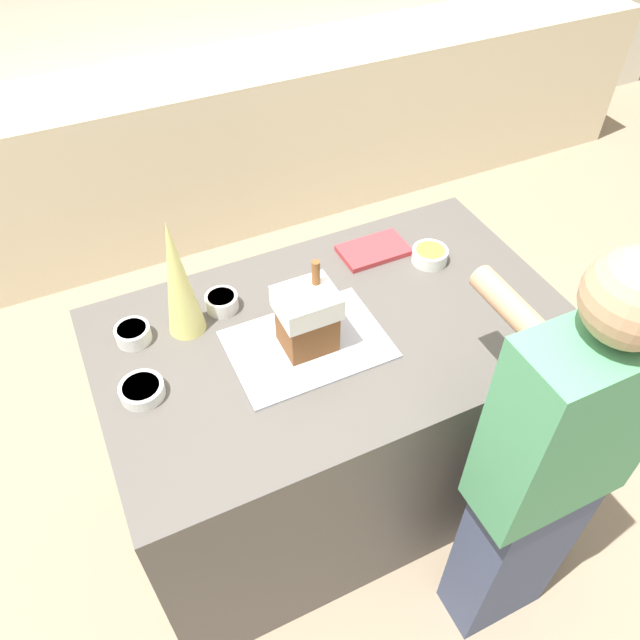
% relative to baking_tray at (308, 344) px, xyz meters
% --- Properties ---
extents(ground_plane, '(12.00, 12.00, 0.00)m').
position_rel_baking_tray_xyz_m(ground_plane, '(0.11, 0.03, -0.93)').
color(ground_plane, gray).
extents(back_cabinet_block, '(6.00, 0.60, 0.92)m').
position_rel_baking_tray_xyz_m(back_cabinet_block, '(0.11, 2.01, -0.47)').
color(back_cabinet_block, beige).
rests_on(back_cabinet_block, ground_plane).
extents(kitchen_island, '(1.48, 0.88, 0.93)m').
position_rel_baking_tray_xyz_m(kitchen_island, '(0.11, 0.03, -0.47)').
color(kitchen_island, '#514C47').
rests_on(kitchen_island, ground_plane).
extents(baking_tray, '(0.47, 0.33, 0.01)m').
position_rel_baking_tray_xyz_m(baking_tray, '(0.00, 0.00, 0.00)').
color(baking_tray, '#B2B2BC').
rests_on(baking_tray, kitchen_island).
extents(gingerbread_house, '(0.17, 0.15, 0.29)m').
position_rel_baking_tray_xyz_m(gingerbread_house, '(0.00, 0.00, 0.11)').
color(gingerbread_house, brown).
rests_on(gingerbread_house, baking_tray).
extents(decorative_tree, '(0.12, 0.12, 0.41)m').
position_rel_baking_tray_xyz_m(decorative_tree, '(-0.31, 0.23, 0.20)').
color(decorative_tree, '#DBD675').
rests_on(decorative_tree, kitchen_island).
extents(candy_bowl_near_tray_left, '(0.11, 0.11, 0.05)m').
position_rel_baking_tray_xyz_m(candy_bowl_near_tray_left, '(-0.47, 0.25, 0.02)').
color(candy_bowl_near_tray_left, white).
rests_on(candy_bowl_near_tray_left, kitchen_island).
extents(candy_bowl_center_rear, '(0.13, 0.13, 0.04)m').
position_rel_baking_tray_xyz_m(candy_bowl_center_rear, '(-0.50, 0.03, 0.02)').
color(candy_bowl_center_rear, white).
rests_on(candy_bowl_center_rear, kitchen_island).
extents(candy_bowl_front_corner, '(0.10, 0.10, 0.05)m').
position_rel_baking_tray_xyz_m(candy_bowl_front_corner, '(-0.18, 0.26, 0.02)').
color(candy_bowl_front_corner, silver).
rests_on(candy_bowl_front_corner, kitchen_island).
extents(candy_bowl_beside_tree, '(0.12, 0.12, 0.05)m').
position_rel_baking_tray_xyz_m(candy_bowl_beside_tree, '(0.55, 0.18, 0.02)').
color(candy_bowl_beside_tree, white).
rests_on(candy_bowl_beside_tree, kitchen_island).
extents(cookbook, '(0.24, 0.14, 0.02)m').
position_rel_baking_tray_xyz_m(cookbook, '(0.39, 0.30, 0.01)').
color(cookbook, '#B23338').
rests_on(cookbook, kitchen_island).
extents(person, '(0.42, 0.53, 1.60)m').
position_rel_baking_tray_xyz_m(person, '(0.42, -0.63, -0.10)').
color(person, '#424C6B').
rests_on(person, ground_plane).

